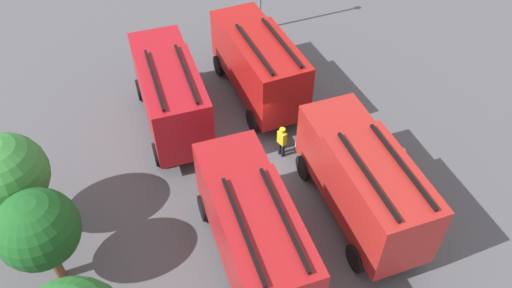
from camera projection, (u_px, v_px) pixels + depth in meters
The scene contains 9 objects.
ground_plane at pixel (256, 166), 22.69m from camera, with size 48.86×48.86×0.00m, color #4C4C51.
fire_truck_0 at pixel (363, 179), 19.27m from camera, with size 7.48×3.60×3.88m.
fire_truck_1 at pixel (258, 62), 24.70m from camera, with size 7.39×3.29×3.88m.
fire_truck_2 at pixel (253, 227), 17.66m from camera, with size 7.50×3.68×3.88m.
fire_truck_3 at pixel (170, 91), 23.08m from camera, with size 7.51×3.72×3.88m.
firefighter_0 at pixel (399, 162), 21.59m from camera, with size 0.46×0.31×1.67m.
firefighter_1 at pixel (282, 141), 22.54m from camera, with size 0.46×0.31×1.64m.
tree_1 at pixel (38, 230), 16.62m from camera, with size 2.83×2.83×4.39m.
tree_2 at pixel (6, 174), 18.05m from camera, with size 3.06×3.06×4.75m.
Camera 1 is at (-13.53, 7.24, 16.74)m, focal length 34.87 mm.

